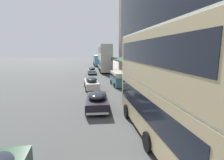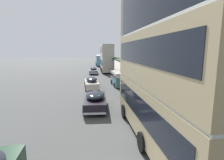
{
  "view_description": "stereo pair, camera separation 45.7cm",
  "coord_description": "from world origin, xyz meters",
  "views": [
    {
      "loc": [
        -0.34,
        -3.9,
        4.96
      ],
      "look_at": [
        2.93,
        17.78,
        1.24
      ],
      "focal_mm": 28.0,
      "sensor_mm": 36.0,
      "label": 1
    },
    {
      "loc": [
        0.12,
        -3.96,
        4.96
      ],
      "look_at": [
        2.93,
        17.78,
        1.24
      ],
      "focal_mm": 28.0,
      "sensor_mm": 36.0,
      "label": 2
    }
  ],
  "objects": [
    {
      "name": "transit_bus_kerbside_far",
      "position": [
        4.15,
        37.73,
        3.39
      ],
      "size": [
        2.91,
        11.36,
        6.29
      ],
      "color": "beige",
      "rests_on": "ground"
    },
    {
      "name": "transit_bus_kerbside_rear",
      "position": [
        3.87,
        4.57,
        3.26
      ],
      "size": [
        2.8,
        10.83,
        6.04
      ],
      "color": "tan",
      "rests_on": "ground"
    },
    {
      "name": "sedan_lead_near",
      "position": [
        0.34,
        18.67,
        0.77
      ],
      "size": [
        1.93,
        4.96,
        1.54
      ],
      "color": "beige",
      "rests_on": "ground"
    },
    {
      "name": "street_lamp",
      "position": [
        6.92,
        6.18,
        4.18
      ],
      "size": [
        1.5,
        0.28,
        6.92
      ],
      "color": "#4C4C51",
      "rests_on": "sidewalk_kerb"
    },
    {
      "name": "vw_van",
      "position": [
        4.25,
        20.32,
        1.1
      ],
      "size": [
        2.03,
        4.61,
        1.96
      ],
      "color": "teal",
      "rests_on": "ground"
    },
    {
      "name": "transit_bus_kerbside_front",
      "position": [
        3.65,
        53.53,
        1.97
      ],
      "size": [
        2.84,
        9.2,
        3.45
      ],
      "color": "teal",
      "rests_on": "ground"
    },
    {
      "name": "sedan_oncoming_front",
      "position": [
        0.96,
        33.66,
        0.71
      ],
      "size": [
        1.87,
        4.93,
        1.43
      ],
      "color": "gray",
      "rests_on": "ground"
    },
    {
      "name": "pedestrian_at_kerb",
      "position": [
        6.48,
        3.61,
        1.18
      ],
      "size": [
        0.53,
        0.43,
        1.86
      ],
      "color": "#2C243A",
      "rests_on": "sidewalk_kerb"
    },
    {
      "name": "sedan_far_back",
      "position": [
        0.55,
        10.56,
        0.75
      ],
      "size": [
        2.09,
        4.69,
        1.51
      ],
      "color": "black",
      "rests_on": "ground"
    }
  ]
}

